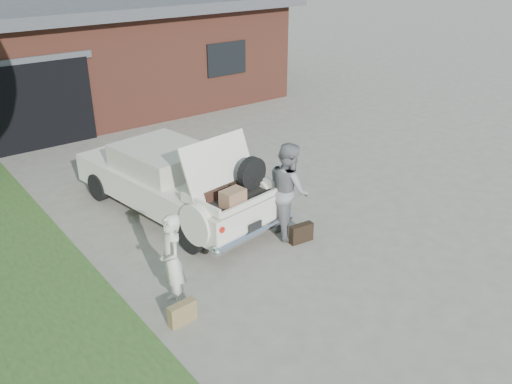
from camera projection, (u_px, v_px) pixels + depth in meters
ground at (278, 263)px, 9.08m from camera, size 90.00×90.00×0.00m
house at (73, 52)px, 17.16m from camera, size 12.80×7.80×3.30m
sedan at (174, 180)px, 10.57m from camera, size 2.38×4.73×1.82m
woman_left at (172, 261)px, 7.78m from camera, size 0.48×0.61×1.47m
woman_right at (289, 190)px, 9.66m from camera, size 0.91×1.03×1.76m
suitcase_left at (182, 313)px, 7.62m from camera, size 0.43×0.16×0.33m
suitcase_right at (301, 233)px, 9.67m from camera, size 0.46×0.19×0.34m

